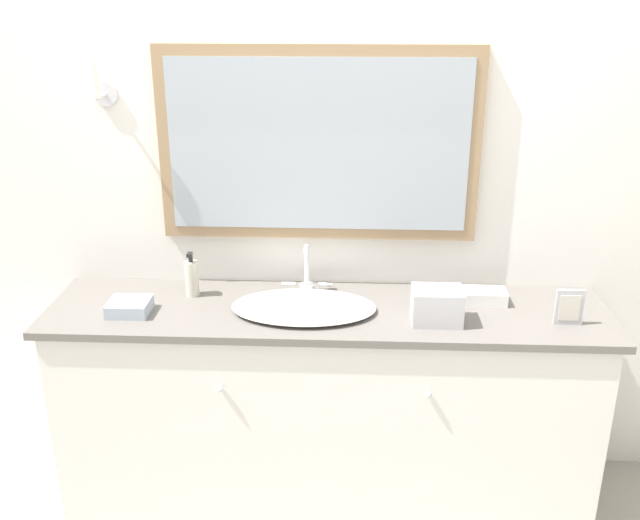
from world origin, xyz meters
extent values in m
cube|color=white|center=(0.00, 0.58, 1.27)|extent=(8.00, 0.06, 2.55)
cube|color=#997A56|center=(-0.04, 0.53, 1.44)|extent=(1.25, 0.04, 0.76)
cube|color=#9EA8B2|center=(-0.04, 0.51, 1.44)|extent=(1.16, 0.01, 0.67)
cylinder|color=silver|center=(-0.86, 0.54, 1.63)|extent=(0.09, 0.01, 0.09)
cylinder|color=silver|center=(-0.86, 0.49, 1.63)|extent=(0.02, 0.10, 0.02)
cylinder|color=white|center=(-0.86, 0.44, 1.70)|extent=(0.02, 0.02, 0.14)
cube|color=silver|center=(0.00, 0.29, 0.41)|extent=(2.10, 0.49, 0.83)
cube|color=#66605B|center=(0.00, 0.29, 0.84)|extent=(2.16, 0.52, 0.03)
sphere|color=silver|center=(-0.38, 0.03, 0.65)|extent=(0.02, 0.02, 0.02)
sphere|color=silver|center=(0.38, 0.03, 0.65)|extent=(0.02, 0.02, 0.02)
ellipsoid|color=white|center=(-0.09, 0.26, 0.88)|extent=(0.55, 0.34, 0.03)
cylinder|color=silver|center=(-0.09, 0.45, 0.87)|extent=(0.06, 0.06, 0.03)
cylinder|color=silver|center=(-0.09, 0.45, 0.97)|extent=(0.02, 0.02, 0.16)
cylinder|color=silver|center=(-0.09, 0.42, 1.05)|extent=(0.02, 0.07, 0.02)
cylinder|color=white|center=(-0.16, 0.45, 0.89)|extent=(0.05, 0.02, 0.02)
cylinder|color=white|center=(-0.01, 0.45, 0.89)|extent=(0.05, 0.02, 0.02)
cylinder|color=beige|center=(-0.54, 0.39, 0.93)|extent=(0.05, 0.05, 0.14)
cylinder|color=black|center=(-0.54, 0.39, 1.02)|extent=(0.02, 0.02, 0.04)
cube|color=black|center=(-0.54, 0.38, 1.04)|extent=(0.02, 0.03, 0.01)
cube|color=#BCBCC1|center=(0.41, 0.20, 0.92)|extent=(0.18, 0.14, 0.13)
cube|color=black|center=(0.41, 0.13, 0.92)|extent=(0.13, 0.01, 0.09)
cube|color=#B2B2B7|center=(0.89, 0.20, 0.93)|extent=(0.10, 0.01, 0.14)
cube|color=beige|center=(0.89, 0.19, 0.93)|extent=(0.07, 0.00, 0.10)
cube|color=#A8B7C6|center=(-0.75, 0.22, 0.88)|extent=(0.15, 0.14, 0.05)
cube|color=white|center=(0.60, 0.38, 0.89)|extent=(0.20, 0.10, 0.05)
camera|label=1|loc=(0.09, -2.19, 2.03)|focal=40.00mm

